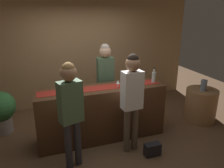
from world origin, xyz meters
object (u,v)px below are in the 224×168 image
bartender (105,75)px  round_side_table (201,105)px  vase_on_side_table (204,85)px  potted_plant_tall (1,109)px  customer_browsing (71,105)px  wine_bottle_amber (126,80)px  wine_bottle_clear (154,77)px  customer_sipping (132,93)px  wine_glass_mid_counter (118,82)px  wine_glass_near_customer (66,87)px  handbag (152,149)px

bartender → round_side_table: bearing=165.1°
vase_on_side_table → potted_plant_tall: size_ratio=0.27×
customer_browsing → round_side_table: size_ratio=2.31×
wine_bottle_amber → customer_browsing: size_ratio=0.18×
vase_on_side_table → potted_plant_tall: vase_on_side_table is taller
customer_browsing → vase_on_side_table: size_ratio=7.13×
wine_bottle_clear → customer_browsing: (-1.74, -0.64, -0.08)m
wine_bottle_clear → bartender: bearing=142.6°
wine_bottle_amber → bartender: bartender is taller
wine_bottle_clear → customer_sipping: size_ratio=0.17×
wine_glass_mid_counter → potted_plant_tall: bearing=156.9°
potted_plant_tall → wine_bottle_clear: bearing=-16.5°
wine_glass_mid_counter → customer_sipping: 0.50m
wine_bottle_amber → potted_plant_tall: (-2.33, 0.88, -0.64)m
vase_on_side_table → wine_glass_near_customer: bearing=178.4°
vase_on_side_table → handbag: bearing=-155.2°
wine_glass_near_customer → round_side_table: size_ratio=0.19×
round_side_table → wine_bottle_clear: bearing=178.9°
wine_bottle_clear → wine_bottle_amber: (-0.60, -0.02, 0.00)m
wine_glass_mid_counter → handbag: 1.33m
wine_bottle_clear → wine_glass_mid_counter: 0.77m
wine_glass_near_customer → customer_sipping: size_ratio=0.08×
round_side_table → wine_glass_mid_counter: bearing=-179.2°
wine_glass_mid_counter → vase_on_side_table: bearing=-0.8°
customer_browsing → wine_bottle_amber: bearing=12.3°
potted_plant_tall → wine_glass_mid_counter: bearing=-23.1°
wine_bottle_amber → customer_browsing: (-1.14, -0.63, -0.08)m
wine_bottle_amber → round_side_table: wine_bottle_amber is taller
handbag → wine_bottle_clear: bearing=63.2°
customer_browsing → wine_glass_near_customer: bearing=71.1°
wine_bottle_clear → wine_bottle_amber: 0.60m
customer_browsing → potted_plant_tall: 2.00m
wine_bottle_clear → wine_glass_mid_counter: wine_bottle_clear is taller
round_side_table → vase_on_side_table: vase_on_side_table is taller
vase_on_side_table → handbag: (-1.60, -0.74, -0.75)m
round_side_table → customer_sipping: bearing=-164.9°
bartender → handbag: bartender is taller
customer_browsing → potted_plant_tall: (-1.19, 1.51, -0.55)m
potted_plant_tall → handbag: (2.52, -1.68, -0.40)m
round_side_table → potted_plant_tall: 4.25m
vase_on_side_table → bartender: bearing=160.8°
wine_glass_mid_counter → customer_sipping: (0.07, -0.49, -0.05)m
wine_bottle_clear → customer_browsing: bearing=-159.6°
wine_bottle_amber → round_side_table: bearing=-0.2°
bartender → customer_sipping: 1.16m
bartender → vase_on_side_table: bearing=163.3°
wine_bottle_amber → customer_browsing: 1.30m
wine_glass_mid_counter → wine_bottle_amber: bearing=11.6°
wine_glass_near_customer → round_side_table: 3.03m
handbag → wine_bottle_amber: bearing=103.4°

